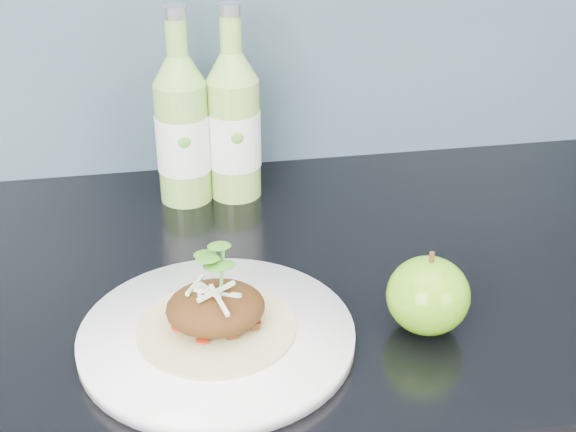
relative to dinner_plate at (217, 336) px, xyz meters
name	(u,v)px	position (x,y,z in m)	size (l,w,h in m)	color
dinner_plate	(217,336)	(0.00, 0.00, 0.00)	(0.31, 0.31, 0.02)	white
pork_taco	(215,305)	(0.00, 0.00, 0.04)	(0.15, 0.15, 0.10)	tan
green_apple	(428,295)	(0.21, -0.01, 0.03)	(0.10, 0.10, 0.09)	#639610
cider_bottle_left	(183,130)	(-0.01, 0.32, 0.09)	(0.07, 0.07, 0.25)	#81B44B
cider_bottle_right	(234,126)	(0.06, 0.32, 0.09)	(0.07, 0.07, 0.25)	#8CBA4D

